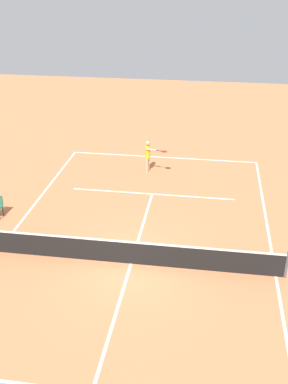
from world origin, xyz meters
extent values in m
plane|color=#D37A4C|center=(0.00, 0.00, 0.00)|extent=(60.00, 60.00, 0.00)
cube|color=white|center=(0.00, -10.54, 0.00)|extent=(10.44, 0.10, 0.01)
cube|color=white|center=(-5.22, 0.00, 0.00)|extent=(0.10, 21.08, 0.01)
cube|color=white|center=(0.00, -5.80, 0.00)|extent=(7.83, 0.10, 0.01)
cube|color=white|center=(0.00, 0.00, 0.00)|extent=(0.10, 11.59, 0.01)
cylinder|color=#4C4C51|center=(-5.52, 0.00, 0.54)|extent=(0.10, 0.10, 1.07)
cube|color=black|center=(0.00, 0.00, 0.46)|extent=(11.04, 0.03, 0.91)
cube|color=white|center=(0.00, 0.00, 0.93)|extent=(11.04, 0.04, 0.06)
cylinder|color=#D8A884|center=(0.57, -8.50, 0.40)|extent=(0.12, 0.12, 0.80)
cylinder|color=#D8A884|center=(0.63, -8.31, 0.40)|extent=(0.12, 0.12, 0.80)
cylinder|color=yellow|center=(0.60, -8.41, 1.12)|extent=(0.28, 0.28, 0.63)
sphere|color=#D8A884|center=(0.60, -8.41, 1.62)|extent=(0.23, 0.23, 0.23)
cylinder|color=#D8A884|center=(0.55, -8.58, 1.15)|extent=(0.09, 0.09, 0.56)
cylinder|color=#D8A884|center=(0.38, -8.16, 1.36)|extent=(0.56, 0.23, 0.09)
cylinder|color=black|center=(-0.02, -8.05, 1.36)|extent=(0.26, 0.10, 0.04)
ellipsoid|color=red|center=(-0.30, -7.97, 1.36)|extent=(0.38, 0.35, 0.04)
sphere|color=#CCE033|center=(1.44, -5.68, 0.03)|extent=(0.07, 0.07, 0.07)
cylinder|color=#262626|center=(6.19, -2.72, 0.23)|extent=(0.04, 0.04, 0.45)
camera|label=1|loc=(-2.59, 13.85, 9.95)|focal=43.13mm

